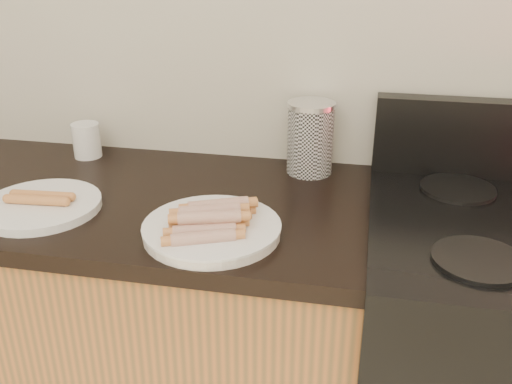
% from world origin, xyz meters
% --- Properties ---
extents(wall_back, '(4.00, 0.04, 2.60)m').
position_xyz_m(wall_back, '(0.00, 2.00, 1.30)').
color(wall_back, silver).
rests_on(wall_back, ground).
extents(burner_near_left, '(0.18, 0.18, 0.01)m').
position_xyz_m(burner_near_left, '(0.61, 1.51, 0.92)').
color(burner_near_left, black).
rests_on(burner_near_left, stove).
extents(burner_far_left, '(0.18, 0.18, 0.01)m').
position_xyz_m(burner_far_left, '(0.61, 1.84, 0.92)').
color(burner_far_left, black).
rests_on(burner_far_left, stove).
extents(main_plate, '(0.32, 0.32, 0.02)m').
position_xyz_m(main_plate, '(0.07, 1.53, 0.91)').
color(main_plate, silver).
rests_on(main_plate, counter_slab).
extents(side_plate, '(0.28, 0.28, 0.02)m').
position_xyz_m(side_plate, '(-0.35, 1.57, 0.91)').
color(side_plate, white).
rests_on(side_plate, counter_slab).
extents(hotdog_pile, '(0.13, 0.22, 0.05)m').
position_xyz_m(hotdog_pile, '(0.07, 1.53, 0.94)').
color(hotdog_pile, brown).
rests_on(hotdog_pile, main_plate).
extents(plain_sausages, '(0.14, 0.06, 0.02)m').
position_xyz_m(plain_sausages, '(-0.35, 1.57, 0.93)').
color(plain_sausages, '#AE6E40').
rests_on(plain_sausages, side_plate).
extents(canister, '(0.12, 0.12, 0.19)m').
position_xyz_m(canister, '(0.24, 1.92, 1.00)').
color(canister, silver).
rests_on(canister, counter_slab).
extents(mug, '(0.09, 0.09, 0.10)m').
position_xyz_m(mug, '(-0.40, 1.91, 0.95)').
color(mug, white).
rests_on(mug, counter_slab).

